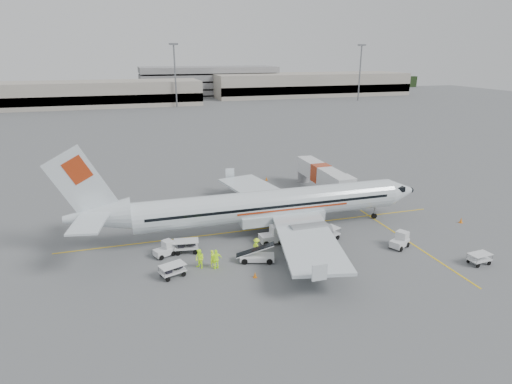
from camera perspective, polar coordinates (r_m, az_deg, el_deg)
The scene contains 26 objects.
ground at distance 49.09m, azimuth 0.69°, elevation -4.92°, with size 360.00×360.00×0.00m, color #56595B.
stripe_lead at distance 49.09m, azimuth 0.69°, elevation -4.91°, with size 44.00×0.20×0.01m, color yellow.
stripe_cross at distance 48.65m, azimuth 19.71°, elevation -6.26°, with size 0.20×20.00×0.01m, color yellow.
terminal_west at distance 175.62m, azimuth -26.10°, elevation 11.54°, with size 110.00×22.00×9.00m, color gray, non-canonical shape.
terminal_east at distance 206.33m, azimuth 7.21°, elevation 14.05°, with size 90.00×26.00×10.00m, color gray, non-canonical shape.
parking_garage at distance 207.05m, azimuth -6.39°, elevation 14.65°, with size 62.00×24.00×14.00m, color slate, non-canonical shape.
treeline at distance 219.06m, azimuth -13.74°, elevation 13.39°, with size 300.00×3.00×6.00m, color black, non-canonical shape.
mast_center at distance 162.32m, azimuth -10.71°, elevation 14.94°, with size 3.20×1.20×22.00m, color slate, non-canonical shape.
mast_east at distance 186.52m, azimuth 13.68°, elevation 15.12°, with size 3.20×1.20×22.00m, color slate, non-canonical shape.
aircraft at distance 46.60m, azimuth 2.01°, elevation 0.88°, with size 39.25×30.76×10.82m, color silver, non-canonical shape.
jet_bridge at distance 61.35m, azimuth 8.60°, elevation 1.71°, with size 2.98×15.90×4.17m, color silver, non-canonical shape.
belt_loader at distance 41.31m, azimuth 0.14°, elevation -7.75°, with size 4.39×1.65×2.38m, color silver, non-canonical shape.
tug_fore at distance 46.64m, azimuth 18.59°, elevation -6.11°, with size 2.13×1.22×1.64m, color silver, non-canonical shape.
tug_mid at distance 45.19m, azimuth 2.06°, elevation -5.72°, with size 2.46×1.41×1.90m, color silver, non-canonical shape.
tug_aft at distance 43.46m, azimuth -12.15°, elevation -7.44°, with size 1.97×1.13×1.52m, color silver, non-canonical shape.
cart_loaded_a at distance 43.90m, azimuth -9.27°, elevation -7.16°, with size 2.47×1.46×1.29m, color silver, non-canonical shape.
cart_loaded_b at distance 39.68m, azimuth -11.05°, elevation -10.24°, with size 2.25×1.33×1.17m, color silver, non-canonical shape.
cart_empty_a at distance 46.73m, azimuth 9.55°, elevation -5.54°, with size 2.52×1.49×1.32m, color silver, non-canonical shape.
cart_empty_b at distance 46.27m, azimuth 27.63°, elevation -7.89°, with size 2.09×1.24×1.09m, color silver, non-canonical shape.
cone_nose at distance 56.16m, azimuth 25.67°, elevation -3.41°, with size 0.40×0.40×0.64m, color orange.
cone_port at distance 67.28m, azimuth 1.41°, elevation 1.81°, with size 0.38×0.38×0.62m, color orange.
cone_stbd at distance 38.97m, azimuth -0.13°, elevation -10.96°, with size 0.33×0.33×0.54m, color orange.
crew_a at distance 40.75m, azimuth -5.79°, elevation -8.79°, with size 0.61×0.40×1.66m, color #CDFF22.
crew_b at distance 40.53m, azimuth -7.52°, elevation -8.83°, with size 0.92×0.72×1.90m, color #CDFF22.
crew_c at distance 42.78m, azimuth 0.08°, elevation -7.27°, with size 1.12×0.65×1.74m, color #CDFF22.
crew_d at distance 40.28m, azimuth -5.32°, elevation -8.91°, with size 1.13×0.47×1.92m, color #CDFF22.
Camera 1 is at (-13.77, -43.02, 19.22)m, focal length 30.00 mm.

